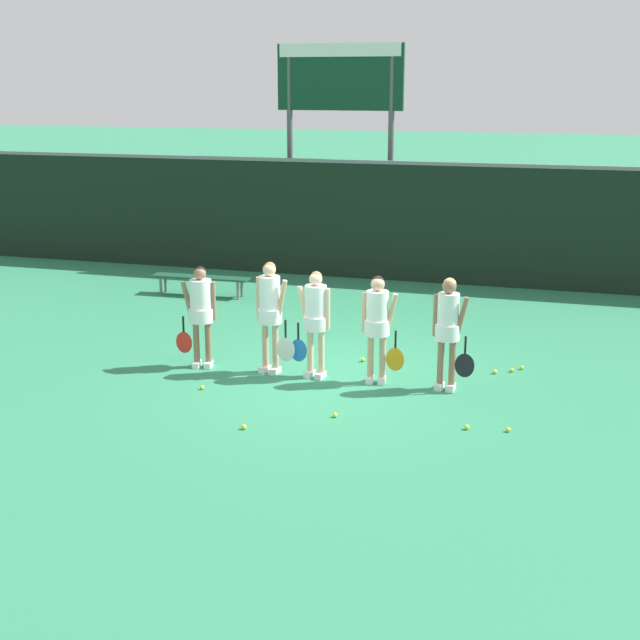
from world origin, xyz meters
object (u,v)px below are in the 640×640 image
object	(u,v)px
player_3	(378,320)
tennis_ball_1	(512,370)
bench_courtside	(201,279)
tennis_ball_8	(244,427)
tennis_ball_6	(522,367)
player_4	(448,324)
tennis_ball_2	(202,387)
tennis_ball_3	(495,372)
player_0	(201,308)
player_1	(270,308)
tennis_ball_0	(335,415)
tennis_ball_4	(508,430)
tennis_ball_5	(467,427)
player_2	(315,315)
scoreboard	(340,99)
tennis_ball_7	(363,360)

from	to	relation	value
player_3	tennis_ball_1	size ratio (longest dim) A/B	25.60
bench_courtside	tennis_ball_8	size ratio (longest dim) A/B	30.73
tennis_ball_6	player_4	bearing A→B (deg)	-128.50
bench_courtside	tennis_ball_1	size ratio (longest dim) A/B	33.23
tennis_ball_2	tennis_ball_3	bearing A→B (deg)	25.76
player_0	tennis_ball_6	xyz separation A→B (m)	(5.01, 1.31, -0.95)
bench_courtside	player_1	size ratio (longest dim) A/B	1.22
player_0	tennis_ball_0	size ratio (longest dim) A/B	25.13
tennis_ball_0	tennis_ball_2	size ratio (longest dim) A/B	1.02
tennis_ball_1	tennis_ball_2	xyz separation A→B (m)	(-4.42, -2.18, -0.00)
tennis_ball_3	tennis_ball_4	xyz separation A→B (m)	(0.42, -2.41, -0.00)
tennis_ball_5	player_1	bearing A→B (deg)	154.95
bench_courtside	tennis_ball_2	distance (m)	6.15
tennis_ball_2	tennis_ball_1	bearing A→B (deg)	26.25
player_0	player_4	world-z (taller)	player_4
tennis_ball_1	tennis_ball_5	world-z (taller)	tennis_ball_5
tennis_ball_1	tennis_ball_6	distance (m)	0.23
tennis_ball_5	player_0	bearing A→B (deg)	161.34
player_1	player_0	bearing A→B (deg)	-168.61
player_2	scoreboard	bearing A→B (deg)	109.72
bench_courtside	tennis_ball_3	distance (m)	7.58
bench_courtside	tennis_ball_0	bearing A→B (deg)	-54.25
tennis_ball_5	player_4	bearing A→B (deg)	108.62
player_4	tennis_ball_4	distance (m)	2.05
tennis_ball_0	scoreboard	bearing A→B (deg)	105.00
tennis_ball_0	tennis_ball_5	xyz separation A→B (m)	(1.81, 0.06, 0.00)
player_3	player_4	bearing A→B (deg)	-7.94
scoreboard	tennis_ball_3	distance (m)	9.41
tennis_ball_2	tennis_ball_4	distance (m)	4.60
player_1	tennis_ball_8	world-z (taller)	player_1
player_0	player_2	distance (m)	1.92
player_3	tennis_ball_3	world-z (taller)	player_3
player_2	tennis_ball_5	world-z (taller)	player_2
tennis_ball_5	tennis_ball_6	world-z (taller)	tennis_ball_5
player_2	tennis_ball_7	distance (m)	1.47
player_0	tennis_ball_1	bearing A→B (deg)	2.83
tennis_ball_2	tennis_ball_7	xyz separation A→B (m)	(2.00, 2.03, 0.00)
player_2	player_3	world-z (taller)	player_2
player_3	tennis_ball_3	xyz separation A→B (m)	(1.72, 0.93, -0.96)
scoreboard	player_1	xyz separation A→B (m)	(1.09, -8.10, -3.04)
tennis_ball_0	tennis_ball_5	size ratio (longest dim) A/B	0.95
player_2	tennis_ball_4	bearing A→B (deg)	-18.22
bench_courtside	tennis_ball_0	world-z (taller)	bench_courtside
tennis_ball_1	tennis_ball_5	distance (m)	2.68
player_0	player_4	bearing A→B (deg)	-10.05
tennis_ball_4	tennis_ball_6	size ratio (longest dim) A/B	1.00
tennis_ball_4	player_4	bearing A→B (deg)	125.80
bench_courtside	player_0	size ratio (longest dim) A/B	1.31
player_1	tennis_ball_0	xyz separation A→B (m)	(1.51, -1.62, -1.03)
tennis_ball_6	scoreboard	bearing A→B (deg)	125.87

